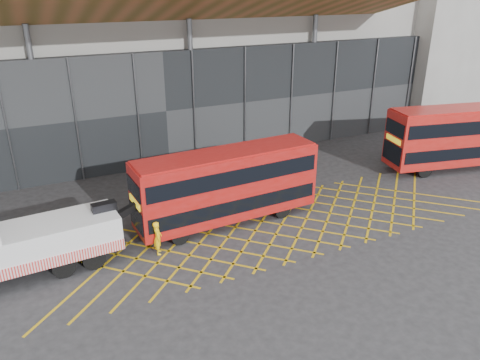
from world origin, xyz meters
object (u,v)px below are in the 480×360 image
bus_second (463,135)px  worker (158,238)px  bus_towed (227,184)px  recovery_truck (9,245)px

bus_second → worker: 22.72m
bus_towed → worker: bearing=-163.2°
recovery_truck → bus_towed: (10.70, 0.82, 0.61)m
bus_towed → bus_second: size_ratio=0.92×
bus_towed → worker: 4.84m
bus_towed → bus_second: 18.22m
bus_towed → bus_second: bus_second is taller
worker → recovery_truck: bearing=96.0°
recovery_truck → worker: recovery_truck is taller
bus_second → recovery_truck: bearing=-165.5°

